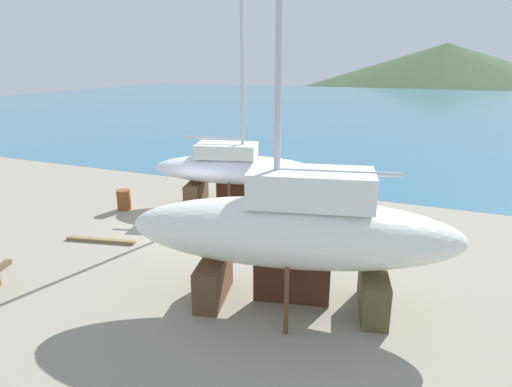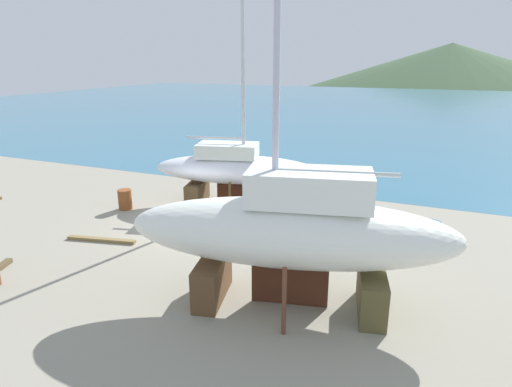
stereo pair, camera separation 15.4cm
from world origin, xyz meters
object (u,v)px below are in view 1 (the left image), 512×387
Objects in this scene: sailboat_large_starboard at (234,169)px; barrel_tipped_right at (432,231)px; barrel_blue_faded at (124,200)px; sailboat_small_center at (294,231)px.

sailboat_large_starboard is 9.12m from barrel_tipped_right.
barrel_tipped_right is 0.89× the size of barrel_blue_faded.
barrel_tipped_right is (8.95, -1.13, -1.35)m from sailboat_large_starboard.
sailboat_small_center is at bearing -26.65° from barrel_blue_faded.
sailboat_small_center reaches higher than barrel_blue_faded.
sailboat_small_center is 7.62m from barrel_tipped_right.
sailboat_large_starboard is 14.77× the size of barrel_tipped_right.
barrel_blue_faded is (-13.43, -1.52, 0.05)m from barrel_tipped_right.
sailboat_large_starboard is (-5.40, 7.61, -0.51)m from sailboat_small_center.
sailboat_small_center is 9.34m from sailboat_large_starboard.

